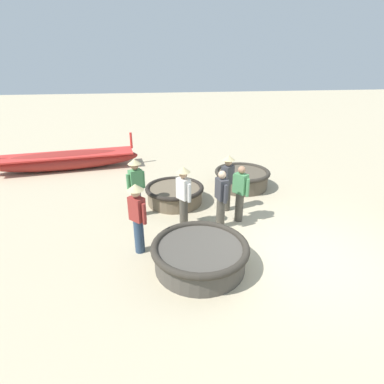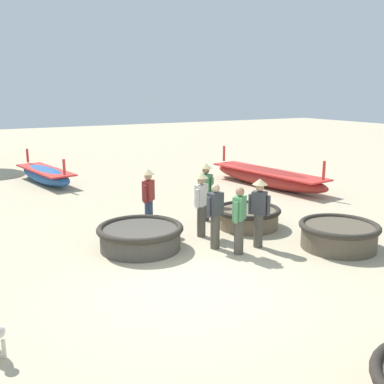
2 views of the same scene
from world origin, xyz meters
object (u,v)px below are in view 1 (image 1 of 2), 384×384
coracle_center (200,254)px  long_boat_ochre_hull (66,160)px  fisherman_crouching (227,179)px  coracle_far_left (175,194)px  fisherman_by_coracle (184,194)px  fisherman_hauling (137,214)px  fisherman_standing_right (240,192)px  fisherman_standing_left (136,184)px  fisherman_with_hat (221,198)px  coracle_front_right (242,178)px

coracle_center → long_boat_ochre_hull: size_ratio=0.35×
long_boat_ochre_hull → fisherman_crouching: (-4.57, -5.42, 0.57)m
coracle_far_left → fisherman_by_coracle: size_ratio=1.07×
fisherman_crouching → fisherman_hauling: bearing=124.9°
long_boat_ochre_hull → fisherman_standing_right: bearing=-133.3°
coracle_far_left → fisherman_standing_left: 1.46m
fisherman_standing_left → coracle_center: bearing=-153.2°
fisherman_by_coracle → fisherman_with_hat: 0.96m
coracle_far_left → fisherman_standing_right: (-1.42, -1.60, 0.54)m
fisherman_by_coracle → fisherman_with_hat: size_ratio=1.06×
fisherman_standing_right → coracle_center: bearing=142.3°
fisherman_standing_left → long_boat_ochre_hull: bearing=32.4°
coracle_far_left → coracle_front_right: 2.58m
coracle_center → coracle_far_left: (3.26, 0.18, -0.02)m
fisherman_crouching → coracle_center: bearing=153.6°
coracle_far_left → coracle_front_right: (0.89, -2.43, 0.04)m
fisherman_standing_left → fisherman_hauling: same height
coracle_far_left → fisherman_crouching: fisherman_crouching is taller
fisherman_standing_left → fisherman_with_hat: 2.36m
long_boat_ochre_hull → fisherman_standing_left: bearing=-147.6°
coracle_front_right → fisherman_hauling: bearing=134.0°
fisherman_crouching → fisherman_hauling: (-1.74, 2.50, 0.00)m
fisherman_standing_right → fisherman_hauling: bearing=111.7°
long_boat_ochre_hull → fisherman_by_coracle: fisherman_by_coracle is taller
long_boat_ochre_hull → fisherman_standing_left: 5.38m
coracle_front_right → fisherman_standing_left: (-1.57, 3.54, 0.62)m
fisherman_by_coracle → fisherman_standing_left: bearing=54.8°
coracle_front_right → fisherman_hauling: (-3.37, 3.49, 0.62)m
coracle_center → fisherman_standing_left: size_ratio=1.23×
fisherman_with_hat → long_boat_ochre_hull: bearing=42.1°
coracle_center → fisherman_hauling: 1.60m
coracle_far_left → fisherman_hauling: size_ratio=1.07×
long_boat_ochre_hull → fisherman_crouching: bearing=-130.2°
fisherman_standing_right → coracle_front_right: bearing=-19.7°
fisherman_standing_left → fisherman_by_coracle: size_ratio=1.00×
coracle_center → coracle_far_left: size_ratio=1.14×
fisherman_standing_left → fisherman_by_coracle: same height
long_boat_ochre_hull → fisherman_crouching: fisherman_crouching is taller
coracle_front_right → coracle_far_left: bearing=110.0°
fisherman_hauling → fisherman_with_hat: (0.79, -2.08, -0.12)m
fisherman_hauling → coracle_center: bearing=-121.8°
coracle_far_left → fisherman_standing_right: 2.21m
coracle_center → fisherman_crouching: fisherman_crouching is taller
fisherman_hauling → fisherman_by_coracle: size_ratio=1.00×
coracle_front_right → fisherman_crouching: 2.00m
coracle_front_right → fisherman_with_hat: fisherman_with_hat is taller
coracle_center → fisherman_standing_right: size_ratio=1.31×
coracle_center → coracle_front_right: (4.14, -2.24, 0.02)m
fisherman_standing_left → fisherman_hauling: (-1.80, -0.05, 0.00)m
fisherman_with_hat → fisherman_crouching: bearing=-23.8°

